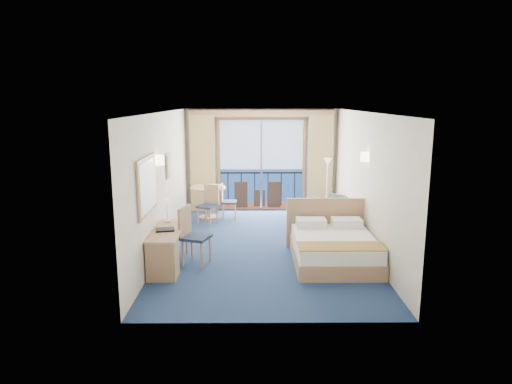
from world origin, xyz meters
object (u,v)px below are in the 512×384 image
at_px(armchair, 332,210).
at_px(table_chair_b, 209,202).
at_px(desk_chair, 191,232).
at_px(round_table, 208,194).
at_px(bed, 333,247).
at_px(desk, 164,254).
at_px(nightstand, 347,227).
at_px(floor_lamp, 327,173).
at_px(table_chair_a, 226,199).

xyz_separation_m(armchair, table_chair_b, (-2.92, 0.07, 0.18)).
bearing_deg(desk_chair, round_table, 18.57).
bearing_deg(table_chair_b, bed, -19.15).
xyz_separation_m(bed, table_chair_b, (-2.52, 2.62, 0.25)).
bearing_deg(desk_chair, table_chair_b, 16.92).
xyz_separation_m(bed, desk, (-2.98, -0.64, 0.10)).
distance_m(nightstand, armchair, 1.33).
bearing_deg(nightstand, bed, -112.23).
xyz_separation_m(nightstand, floor_lamp, (-0.12, 1.98, 0.84)).
xyz_separation_m(nightstand, armchair, (-0.10, 1.32, 0.05)).
height_order(bed, nightstand, bed).
bearing_deg(armchair, table_chair_a, -56.12).
height_order(desk, table_chair_a, table_chair_a).
height_order(bed, desk, bed).
relative_size(floor_lamp, desk_chair, 1.42).
xyz_separation_m(round_table, table_chair_a, (0.45, -0.06, -0.11)).
relative_size(nightstand, desk, 0.41).
relative_size(armchair, table_chair_a, 0.89).
height_order(armchair, round_table, round_table).
bearing_deg(armchair, round_table, -55.24).
bearing_deg(round_table, armchair, -12.17).
distance_m(bed, round_table, 4.14).
distance_m(bed, floor_lamp, 3.35).
bearing_deg(bed, armchair, 81.06).
bearing_deg(table_chair_a, round_table, 81.63).
bearing_deg(floor_lamp, round_table, -179.78).
bearing_deg(armchair, nightstand, 51.30).
bearing_deg(armchair, table_chair_b, -44.41).
bearing_deg(bed, desk_chair, -178.06).
bearing_deg(table_chair_a, armchair, -104.28).
bearing_deg(armchair, bed, 37.99).
bearing_deg(nightstand, desk_chair, -156.90).
bearing_deg(armchair, floor_lamp, -131.21).
bearing_deg(desk_chair, nightstand, -48.56).
relative_size(armchair, desk, 0.52).
xyz_separation_m(bed, nightstand, (0.50, 1.23, 0.02)).
bearing_deg(table_chair_b, table_chair_a, 81.63).
relative_size(desk, round_table, 1.67).
bearing_deg(round_table, nightstand, -32.43).
distance_m(bed, nightstand, 1.33).
bearing_deg(desk_chair, bed, -69.71).
bearing_deg(desk_chair, desk, 162.76).
bearing_deg(round_table, table_chair_b, -82.12).
bearing_deg(bed, nightstand, 67.77).
distance_m(desk_chair, round_table, 3.29).
bearing_deg(round_table, desk, -95.71).
height_order(floor_lamp, table_chair_b, floor_lamp).
distance_m(nightstand, desk, 3.96).
height_order(floor_lamp, table_chair_a, floor_lamp).
bearing_deg(desk, bed, 12.16).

